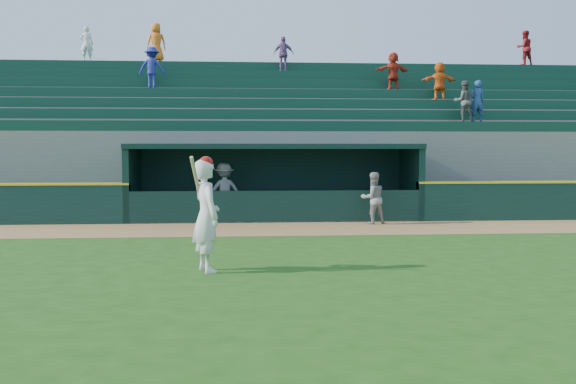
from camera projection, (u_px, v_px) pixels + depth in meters
name	position (u px, v px, depth m)	size (l,w,h in m)	color
ground	(294.00, 258.00, 13.55)	(120.00, 120.00, 0.00)	#204B12
warning_track	(279.00, 229.00, 18.43)	(40.00, 3.00, 0.01)	olive
dugout_player_front	(373.00, 198.00, 19.58)	(0.77, 0.60, 1.59)	gray
dugout_player_inside	(224.00, 191.00, 21.12)	(1.19, 0.68, 1.84)	#ACACA6
dugout	(274.00, 177.00, 21.42)	(9.40, 2.80, 2.46)	slate
stands	(269.00, 146.00, 25.89)	(34.50, 6.25, 7.61)	slate
batter_at_plate	(206.00, 214.00, 12.08)	(0.77, 0.93, 2.20)	silver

